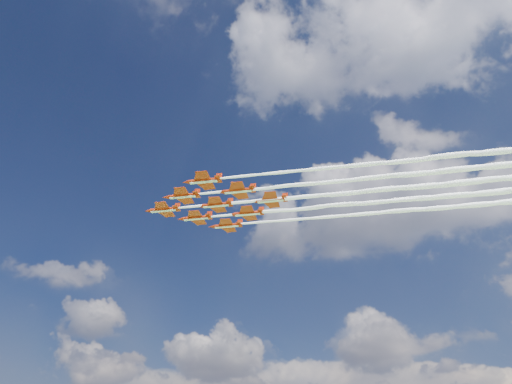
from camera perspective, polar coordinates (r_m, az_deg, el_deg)
jet_lead at (r=159.85m, az=4.70°, el=-0.63°), size 94.57×30.70×3.06m
jet_row2_port at (r=152.89m, az=7.75°, el=1.09°), size 94.57×30.70×3.06m
jet_row2_starb at (r=166.07m, az=8.09°, el=-1.65°), size 94.57×30.70×3.06m
jet_row3_port at (r=146.55m, az=11.09°, el=2.96°), size 94.57×30.70×3.06m
jet_row3_centre at (r=159.53m, az=11.16°, el=-0.04°), size 94.57×30.70×3.06m
jet_row3_starb at (r=172.88m, az=11.22°, el=-2.58°), size 94.57×30.70×3.06m
jet_row4_port at (r=153.63m, az=14.48°, el=1.70°), size 94.57×30.70×3.06m
jet_row4_starb at (r=166.75m, az=14.28°, el=-1.07°), size 94.57×30.70×3.06m
jet_tail at (r=161.26m, az=17.56°, el=0.55°), size 94.57×30.70×3.06m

